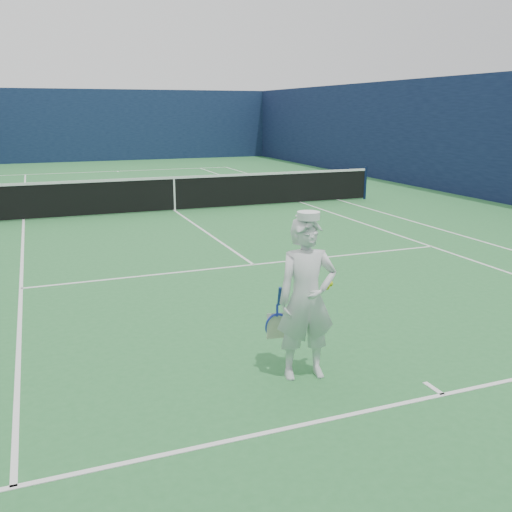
# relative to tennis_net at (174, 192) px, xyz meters

# --- Properties ---
(ground) EXTENTS (80.00, 80.00, 0.00)m
(ground) POSITION_rel_tennis_net_xyz_m (0.00, 0.00, -0.55)
(ground) COLOR #2C7539
(ground) RESTS_ON ground
(court_markings) EXTENTS (11.03, 23.83, 0.01)m
(court_markings) POSITION_rel_tennis_net_xyz_m (0.00, 0.00, -0.55)
(court_markings) COLOR white
(court_markings) RESTS_ON ground
(windscreen_fence) EXTENTS (20.12, 36.12, 4.00)m
(windscreen_fence) POSITION_rel_tennis_net_xyz_m (0.00, 0.00, 1.45)
(windscreen_fence) COLOR #101E3D
(windscreen_fence) RESTS_ON ground
(tennis_net) EXTENTS (12.88, 0.09, 1.07)m
(tennis_net) POSITION_rel_tennis_net_xyz_m (0.00, 0.00, 0.00)
(tennis_net) COLOR #141E4C
(tennis_net) RESTS_ON ground
(tennis_player) EXTENTS (0.75, 0.57, 1.84)m
(tennis_player) POSITION_rel_tennis_net_xyz_m (-1.14, -10.96, 0.34)
(tennis_player) COLOR white
(tennis_player) RESTS_ON ground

